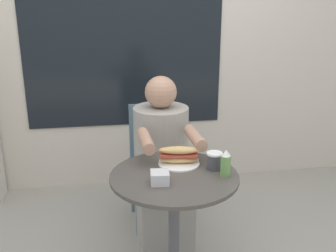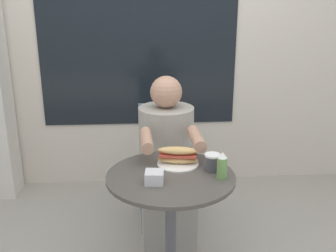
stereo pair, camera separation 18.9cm
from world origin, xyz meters
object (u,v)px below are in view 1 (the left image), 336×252
object	(u,v)px
cafe_table	(174,209)
seated_diner	(162,175)
diner_chair	(155,152)
drink_cup	(214,161)
condiment_bottle	(226,164)
sandwich_on_plate	(179,157)

from	to	relation	value
cafe_table	seated_diner	xyz separation A→B (m)	(0.02, 0.52, -0.04)
diner_chair	drink_cup	xyz separation A→B (m)	(0.21, -0.84, 0.26)
diner_chair	condiment_bottle	distance (m)	1.00
condiment_bottle	cafe_table	bearing A→B (deg)	167.02
sandwich_on_plate	condiment_bottle	distance (m)	0.28
cafe_table	seated_diner	size ratio (longest dim) A/B	0.65
cafe_table	sandwich_on_plate	xyz separation A→B (m)	(0.05, 0.13, 0.24)
cafe_table	seated_diner	distance (m)	0.52
sandwich_on_plate	condiment_bottle	world-z (taller)	condiment_bottle
seated_diner	drink_cup	distance (m)	0.60
cafe_table	condiment_bottle	world-z (taller)	condiment_bottle
sandwich_on_plate	drink_cup	xyz separation A→B (m)	(0.17, -0.09, 0.00)
seated_diner	sandwich_on_plate	xyz separation A→B (m)	(0.03, -0.39, 0.29)
seated_diner	condiment_bottle	xyz separation A→B (m)	(0.24, -0.58, 0.31)
diner_chair	drink_cup	world-z (taller)	diner_chair
diner_chair	sandwich_on_plate	bearing A→B (deg)	91.28
sandwich_on_plate	drink_cup	distance (m)	0.20
sandwich_on_plate	drink_cup	size ratio (longest dim) A/B	2.47
cafe_table	condiment_bottle	bearing A→B (deg)	-12.98
diner_chair	sandwich_on_plate	world-z (taller)	diner_chair
diner_chair	condiment_bottle	xyz separation A→B (m)	(0.24, -0.93, 0.29)
seated_diner	sandwich_on_plate	bearing A→B (deg)	93.30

